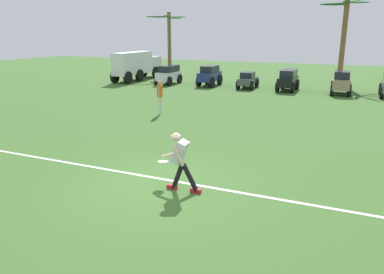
{
  "coord_description": "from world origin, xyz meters",
  "views": [
    {
      "loc": [
        4.21,
        -7.54,
        3.68
      ],
      "look_at": [
        0.2,
        1.5,
        0.9
      ],
      "focal_mm": 35.0,
      "sensor_mm": 36.0,
      "label": 1
    }
  ],
  "objects_px": {
    "frisbee_thrower": "(180,159)",
    "parked_car_slot_c": "(248,80)",
    "teammate_near_sideline": "(160,94)",
    "parked_car_slot_e": "(341,82)",
    "box_truck": "(137,64)",
    "frisbee_in_flight": "(163,162)",
    "palm_tree_far_left": "(169,38)",
    "parked_car_slot_b": "(210,75)",
    "palm_tree_left_of_centre": "(344,33)",
    "parked_car_slot_d": "(288,79)",
    "parked_car_slot_a": "(169,74)"
  },
  "relations": [
    {
      "from": "box_truck",
      "to": "teammate_near_sideline",
      "type": "bearing_deg",
      "value": -53.44
    },
    {
      "from": "frisbee_thrower",
      "to": "palm_tree_far_left",
      "type": "distance_m",
      "value": 23.9
    },
    {
      "from": "parked_car_slot_b",
      "to": "parked_car_slot_d",
      "type": "distance_m",
      "value": 5.49
    },
    {
      "from": "frisbee_in_flight",
      "to": "parked_car_slot_a",
      "type": "height_order",
      "value": "parked_car_slot_a"
    },
    {
      "from": "parked_car_slot_b",
      "to": "parked_car_slot_e",
      "type": "distance_m",
      "value": 8.72
    },
    {
      "from": "parked_car_slot_e",
      "to": "box_truck",
      "type": "relative_size",
      "value": 0.41
    },
    {
      "from": "teammate_near_sideline",
      "to": "parked_car_slot_c",
      "type": "bearing_deg",
      "value": 81.79
    },
    {
      "from": "box_truck",
      "to": "parked_car_slot_d",
      "type": "bearing_deg",
      "value": -3.98
    },
    {
      "from": "parked_car_slot_e",
      "to": "palm_tree_far_left",
      "type": "bearing_deg",
      "value": 164.1
    },
    {
      "from": "parked_car_slot_d",
      "to": "parked_car_slot_e",
      "type": "height_order",
      "value": "parked_car_slot_e"
    },
    {
      "from": "palm_tree_left_of_centre",
      "to": "box_truck",
      "type": "bearing_deg",
      "value": -164.81
    },
    {
      "from": "parked_car_slot_b",
      "to": "parked_car_slot_e",
      "type": "relative_size",
      "value": 0.98
    },
    {
      "from": "box_truck",
      "to": "palm_tree_far_left",
      "type": "xyz_separation_m",
      "value": [
        1.39,
        2.97,
        2.0
      ]
    },
    {
      "from": "parked_car_slot_d",
      "to": "box_truck",
      "type": "height_order",
      "value": "box_truck"
    },
    {
      "from": "teammate_near_sideline",
      "to": "parked_car_slot_a",
      "type": "xyz_separation_m",
      "value": [
        -4.47,
        9.53,
        -0.22
      ]
    },
    {
      "from": "frisbee_in_flight",
      "to": "teammate_near_sideline",
      "type": "height_order",
      "value": "teammate_near_sideline"
    },
    {
      "from": "teammate_near_sideline",
      "to": "palm_tree_left_of_centre",
      "type": "xyz_separation_m",
      "value": [
        6.94,
        14.66,
        2.66
      ]
    },
    {
      "from": "parked_car_slot_a",
      "to": "frisbee_thrower",
      "type": "bearing_deg",
      "value": -61.83
    },
    {
      "from": "parked_car_slot_e",
      "to": "palm_tree_left_of_centre",
      "type": "distance_m",
      "value": 5.76
    },
    {
      "from": "parked_car_slot_b",
      "to": "palm_tree_far_left",
      "type": "xyz_separation_m",
      "value": [
        -5.09,
        3.72,
        2.49
      ]
    },
    {
      "from": "teammate_near_sideline",
      "to": "box_truck",
      "type": "height_order",
      "value": "box_truck"
    },
    {
      "from": "teammate_near_sideline",
      "to": "frisbee_in_flight",
      "type": "bearing_deg",
      "value": -60.84
    },
    {
      "from": "frisbee_thrower",
      "to": "parked_car_slot_e",
      "type": "distance_m",
      "value": 17.31
    },
    {
      "from": "palm_tree_left_of_centre",
      "to": "parked_car_slot_a",
      "type": "bearing_deg",
      "value": -155.84
    },
    {
      "from": "parked_car_slot_c",
      "to": "frisbee_thrower",
      "type": "bearing_deg",
      "value": -79.46
    },
    {
      "from": "teammate_near_sideline",
      "to": "parked_car_slot_b",
      "type": "xyz_separation_m",
      "value": [
        -1.41,
        9.88,
        -0.2
      ]
    },
    {
      "from": "palm_tree_far_left",
      "to": "frisbee_thrower",
      "type": "bearing_deg",
      "value": -62.17
    },
    {
      "from": "frisbee_in_flight",
      "to": "parked_car_slot_b",
      "type": "xyz_separation_m",
      "value": [
        -5.45,
        17.13,
        0.16
      ]
    },
    {
      "from": "frisbee_thrower",
      "to": "parked_car_slot_b",
      "type": "bearing_deg",
      "value": 109.17
    },
    {
      "from": "parked_car_slot_b",
      "to": "box_truck",
      "type": "height_order",
      "value": "box_truck"
    },
    {
      "from": "parked_car_slot_c",
      "to": "frisbee_in_flight",
      "type": "bearing_deg",
      "value": -81.19
    },
    {
      "from": "frisbee_in_flight",
      "to": "palm_tree_far_left",
      "type": "height_order",
      "value": "palm_tree_far_left"
    },
    {
      "from": "teammate_near_sideline",
      "to": "parked_car_slot_e",
      "type": "xyz_separation_m",
      "value": [
        7.3,
        9.67,
        -0.2
      ]
    },
    {
      "from": "frisbee_thrower",
      "to": "parked_car_slot_d",
      "type": "height_order",
      "value": "frisbee_thrower"
    },
    {
      "from": "palm_tree_left_of_centre",
      "to": "parked_car_slot_b",
      "type": "bearing_deg",
      "value": -150.23
    },
    {
      "from": "teammate_near_sideline",
      "to": "parked_car_slot_c",
      "type": "xyz_separation_m",
      "value": [
        1.41,
        9.76,
        -0.38
      ]
    },
    {
      "from": "frisbee_thrower",
      "to": "palm_tree_left_of_centre",
      "type": "distance_m",
      "value": 22.38
    },
    {
      "from": "parked_car_slot_e",
      "to": "box_truck",
      "type": "height_order",
      "value": "box_truck"
    },
    {
      "from": "teammate_near_sideline",
      "to": "palm_tree_far_left",
      "type": "height_order",
      "value": "palm_tree_far_left"
    },
    {
      "from": "parked_car_slot_c",
      "to": "palm_tree_far_left",
      "type": "relative_size",
      "value": 0.42
    },
    {
      "from": "palm_tree_far_left",
      "to": "parked_car_slot_d",
      "type": "bearing_deg",
      "value": -19.76
    },
    {
      "from": "frisbee_in_flight",
      "to": "palm_tree_far_left",
      "type": "xyz_separation_m",
      "value": [
        -10.54,
        20.85,
        2.65
      ]
    },
    {
      "from": "parked_car_slot_c",
      "to": "parked_car_slot_e",
      "type": "bearing_deg",
      "value": -0.91
    },
    {
      "from": "parked_car_slot_b",
      "to": "box_truck",
      "type": "bearing_deg",
      "value": 173.37
    },
    {
      "from": "frisbee_thrower",
      "to": "parked_car_slot_d",
      "type": "xyz_separation_m",
      "value": [
        -0.52,
        17.23,
        -0.08
      ]
    },
    {
      "from": "frisbee_thrower",
      "to": "parked_car_slot_c",
      "type": "height_order",
      "value": "frisbee_thrower"
    },
    {
      "from": "parked_car_slot_d",
      "to": "box_truck",
      "type": "bearing_deg",
      "value": 176.02
    },
    {
      "from": "teammate_near_sideline",
      "to": "parked_car_slot_e",
      "type": "relative_size",
      "value": 0.65
    },
    {
      "from": "parked_car_slot_d",
      "to": "palm_tree_far_left",
      "type": "distance_m",
      "value": 11.52
    },
    {
      "from": "teammate_near_sideline",
      "to": "palm_tree_left_of_centre",
      "type": "distance_m",
      "value": 16.43
    }
  ]
}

